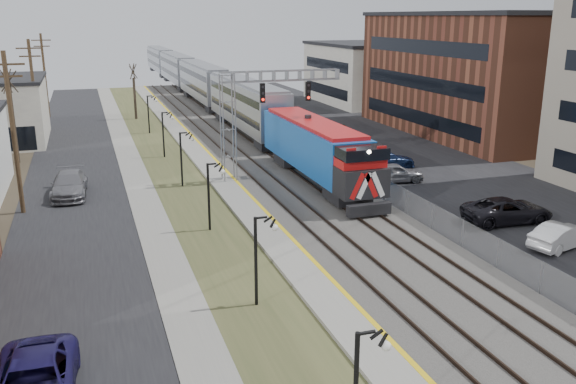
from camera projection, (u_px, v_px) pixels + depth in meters
name	position (u px, v px, depth m)	size (l,w,h in m)	color
street_west	(74.00, 172.00, 48.39)	(7.00, 120.00, 0.04)	black
sidewalk	(132.00, 167.00, 49.75)	(2.00, 120.00, 0.08)	gray
grass_median	(169.00, 165.00, 50.66)	(4.00, 120.00, 0.06)	#3E4625
platform	(205.00, 161.00, 51.55)	(2.00, 120.00, 0.24)	gray
ballast_bed	(262.00, 157.00, 53.08)	(8.00, 120.00, 0.20)	#595651
parking_lot	(385.00, 149.00, 56.75)	(16.00, 120.00, 0.04)	black
platform_edge	(215.00, 159.00, 51.79)	(0.24, 120.00, 0.01)	gold
track_near	(239.00, 157.00, 52.42)	(1.58, 120.00, 0.15)	#2D2119
track_far	(278.00, 154.00, 53.49)	(1.58, 120.00, 0.15)	#2D2119
train	(199.00, 82.00, 87.08)	(3.00, 108.65, 5.33)	#1658B3
signal_gantry	(251.00, 107.00, 44.32)	(9.00, 1.07, 8.15)	gray
lampposts	(208.00, 196.00, 34.89)	(0.14, 62.14, 4.00)	black
utility_poles	(14.00, 135.00, 36.98)	(0.28, 80.28, 10.00)	#4C3823
fence	(307.00, 146.00, 54.16)	(0.04, 120.00, 1.60)	gray
buildings_east	(545.00, 80.00, 55.78)	(16.00, 76.00, 15.00)	gray
bare_trees	(57.00, 131.00, 50.86)	(12.30, 42.30, 5.95)	#382D23
car_lot_b	(562.00, 236.00, 32.34)	(1.45, 4.16, 1.37)	silver
car_lot_c	(507.00, 211.00, 36.35)	(2.47, 5.35, 1.49)	black
car_lot_d	(386.00, 160.00, 49.33)	(1.96, 4.83, 1.40)	navy
car_lot_e	(394.00, 173.00, 45.17)	(1.73, 4.29, 1.46)	slate
car_lot_f	(324.00, 128.00, 63.33)	(1.66, 4.76, 1.57)	#0B3916
car_street_b	(69.00, 185.00, 41.71)	(2.26, 5.55, 1.61)	slate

